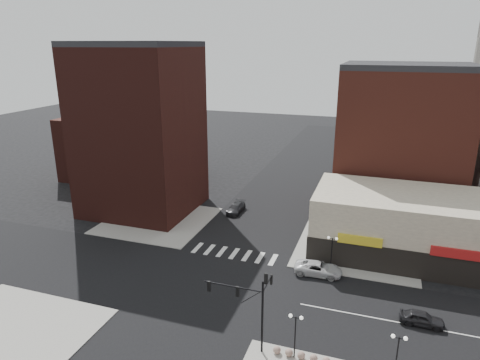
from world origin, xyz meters
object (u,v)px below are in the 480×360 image
(street_lamp_ne, at_px, (332,245))
(dark_sedan_north, at_px, (236,208))
(street_lamp_se_b, at_px, (398,346))
(dark_sedan_east, at_px, (422,318))
(street_lamp_se_a, at_px, (296,325))
(white_suv, at_px, (318,269))
(traffic_signal, at_px, (253,298))

(street_lamp_ne, distance_m, dark_sedan_north, 21.43)
(street_lamp_se_b, relative_size, dark_sedan_north, 0.85)
(dark_sedan_east, bearing_deg, street_lamp_se_a, 129.77)
(street_lamp_ne, xyz_separation_m, white_suv, (-1.22, -1.50, -2.54))
(street_lamp_se_a, bearing_deg, white_suv, 90.85)
(street_lamp_se_b, height_order, dark_sedan_east, street_lamp_se_b)
(traffic_signal, distance_m, street_lamp_se_b, 11.88)
(white_suv, bearing_deg, street_lamp_ne, -41.33)
(traffic_signal, bearing_deg, white_suv, 76.09)
(dark_sedan_east, bearing_deg, traffic_signal, 121.12)
(street_lamp_se_a, relative_size, dark_sedan_north, 0.85)
(traffic_signal, distance_m, white_suv, 15.35)
(street_lamp_se_b, distance_m, white_suv, 16.86)
(traffic_signal, relative_size, dark_sedan_east, 1.93)
(traffic_signal, xyz_separation_m, street_lamp_se_a, (3.76, -0.17, -1.67))
(white_suv, bearing_deg, traffic_signal, 163.79)
(traffic_signal, xyz_separation_m, dark_sedan_north, (-11.72, 29.29, -4.25))
(street_lamp_se_b, relative_size, dark_sedan_east, 1.03)
(street_lamp_se_b, distance_m, dark_sedan_east, 9.10)
(street_lamp_se_b, bearing_deg, street_lamp_ne, 113.63)
(traffic_signal, height_order, street_lamp_ne, traffic_signal)
(traffic_signal, height_order, street_lamp_se_b, traffic_signal)
(street_lamp_se_b, bearing_deg, dark_sedan_north, 128.56)
(street_lamp_se_a, height_order, white_suv, street_lamp_se_a)
(street_lamp_se_a, distance_m, white_suv, 14.72)
(street_lamp_ne, bearing_deg, street_lamp_se_a, -93.58)
(street_lamp_se_a, xyz_separation_m, dark_sedan_north, (-15.48, 29.46, -2.58))
(street_lamp_ne, relative_size, dark_sedan_east, 1.03)
(white_suv, bearing_deg, street_lamp_se_a, 178.55)
(street_lamp_ne, xyz_separation_m, dark_sedan_east, (9.50, -7.64, -2.61))
(dark_sedan_north, bearing_deg, street_lamp_se_b, -50.54)
(dark_sedan_east, distance_m, dark_sedan_north, 33.47)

